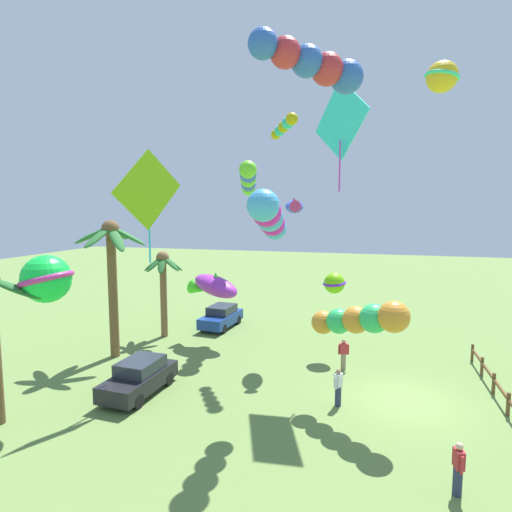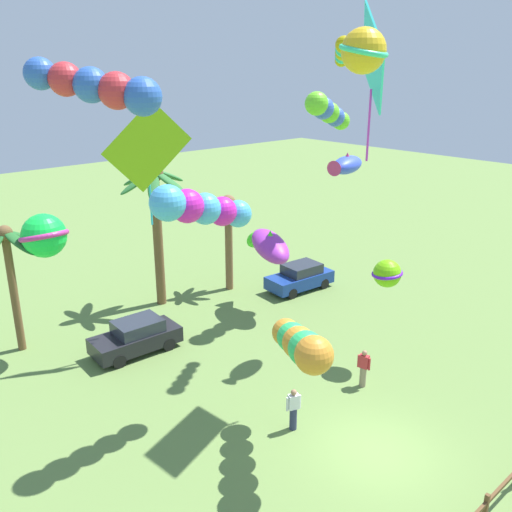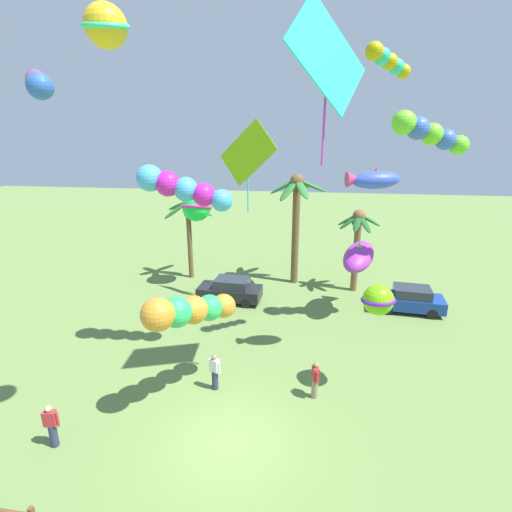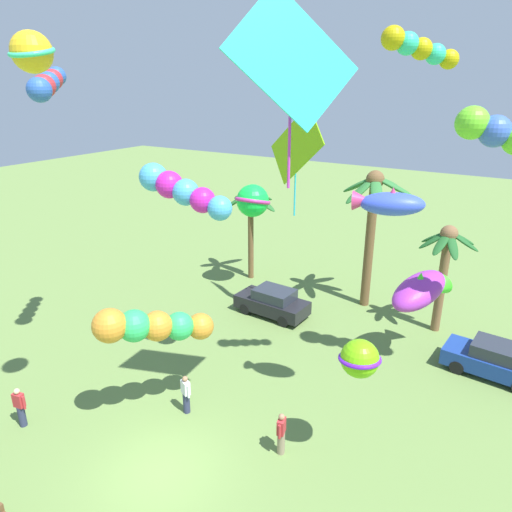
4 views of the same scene
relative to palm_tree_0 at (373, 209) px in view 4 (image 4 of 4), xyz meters
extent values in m
plane|color=olive|center=(-1.40, -15.16, -5.53)|extent=(120.00, 120.00, 0.00)
cylinder|color=brown|center=(0.01, -0.04, -1.99)|extent=(0.50, 0.50, 7.09)
ellipsoid|color=#2D7033|center=(0.95, 0.10, 1.27)|extent=(2.07, 0.86, 1.04)
ellipsoid|color=#2D7033|center=(0.37, 0.86, 1.30)|extent=(1.30, 2.10, 0.99)
ellipsoid|color=#2D7033|center=(-0.39, 0.81, 1.23)|extent=(1.36, 2.04, 1.13)
ellipsoid|color=#2D7033|center=(-0.88, 0.11, 1.17)|extent=(2.00, 0.89, 1.24)
ellipsoid|color=#2D7033|center=(-0.48, -0.71, 1.06)|extent=(1.53, 1.81, 1.44)
ellipsoid|color=#2D7033|center=(0.37, -0.86, 1.17)|extent=(1.31, 2.00, 1.24)
sphere|color=brown|center=(0.01, -0.04, 1.56)|extent=(0.94, 0.94, 0.94)
cylinder|color=brown|center=(4.04, -0.93, -2.99)|extent=(0.43, 0.43, 5.10)
ellipsoid|color=#1E5623|center=(4.72, -0.88, -0.72)|extent=(1.49, 0.54, 0.94)
ellipsoid|color=#1E5623|center=(4.55, -0.47, -0.70)|extent=(1.39, 1.31, 0.90)
ellipsoid|color=#1E5623|center=(3.94, -0.32, -0.82)|extent=(0.65, 1.40, 1.12)
ellipsoid|color=#1E5623|center=(3.41, -0.73, -0.75)|extent=(1.49, 0.84, 1.00)
ellipsoid|color=#1E5623|center=(3.44, -1.16, -0.79)|extent=(1.45, 0.91, 1.07)
ellipsoid|color=#1E5623|center=(3.87, -1.56, -0.76)|extent=(0.79, 1.48, 1.02)
ellipsoid|color=#1E5623|center=(4.34, -1.46, -0.82)|extent=(1.04, 1.38, 1.13)
sphere|color=brown|center=(4.04, -0.93, -0.44)|extent=(0.81, 0.81, 0.81)
cylinder|color=brown|center=(-7.51, -0.13, -2.79)|extent=(0.35, 0.35, 5.49)
ellipsoid|color=#236028|center=(-6.63, -0.20, -0.43)|extent=(1.91, 0.71, 1.16)
ellipsoid|color=#236028|center=(-7.29, 0.76, -0.35)|extent=(1.00, 2.01, 1.01)
ellipsoid|color=#236028|center=(-8.34, 0.27, -0.34)|extent=(1.99, 1.33, 0.98)
ellipsoid|color=#236028|center=(-8.25, -0.49, -0.51)|extent=(1.86, 1.28, 1.31)
ellipsoid|color=#236028|center=(-7.24, -1.02, -0.33)|extent=(1.09, 2.02, 0.97)
sphere|color=brown|center=(-7.51, -0.13, -0.04)|extent=(0.66, 0.66, 0.66)
cube|color=navy|center=(6.92, -3.72, -4.93)|extent=(4.04, 2.04, 0.70)
cube|color=#282D38|center=(7.07, -3.74, -4.30)|extent=(2.15, 1.67, 0.56)
cylinder|color=black|center=(5.65, -4.39, -5.23)|extent=(0.61, 0.23, 0.60)
cylinder|color=black|center=(5.79, -2.83, -5.23)|extent=(0.61, 0.23, 0.60)
cube|color=black|center=(-3.81, -3.86, -4.93)|extent=(3.99, 1.91, 0.70)
cube|color=#282D38|center=(-3.66, -3.87, -4.30)|extent=(2.11, 1.61, 0.56)
cylinder|color=black|center=(-5.06, -4.58, -5.23)|extent=(0.61, 0.21, 0.60)
cylinder|color=black|center=(-4.98, -3.02, -5.23)|extent=(0.61, 0.21, 0.60)
cylinder|color=black|center=(-2.65, -4.71, -5.23)|extent=(0.61, 0.21, 0.60)
cylinder|color=black|center=(-2.56, -3.15, -5.23)|extent=(0.61, 0.21, 0.60)
cylinder|color=#2D3351|center=(-2.59, -12.44, -5.11)|extent=(0.26, 0.26, 0.84)
cube|color=silver|center=(-2.59, -12.44, -4.42)|extent=(0.44, 0.36, 0.54)
sphere|color=#A37556|center=(-2.59, -12.44, -4.05)|extent=(0.21, 0.21, 0.21)
cylinder|color=silver|center=(-2.38, -12.53, -4.47)|extent=(0.09, 0.09, 0.52)
cylinder|color=silver|center=(-2.81, -12.35, -4.47)|extent=(0.09, 0.09, 0.52)
cylinder|color=#2D3351|center=(-7.19, -16.16, -5.11)|extent=(0.26, 0.26, 0.84)
cube|color=#B72D33|center=(-7.19, -16.16, -4.42)|extent=(0.42, 0.30, 0.54)
sphere|color=beige|center=(-7.19, -16.16, -4.05)|extent=(0.21, 0.21, 0.21)
cylinder|color=#B72D33|center=(-7.42, -16.20, -4.47)|extent=(0.09, 0.09, 0.52)
cylinder|color=#B72D33|center=(-6.97, -16.12, -4.47)|extent=(0.09, 0.09, 0.52)
cylinder|color=gray|center=(1.45, -12.39, -5.11)|extent=(0.26, 0.26, 0.84)
cube|color=#B72D33|center=(1.45, -12.39, -4.42)|extent=(0.31, 0.42, 0.54)
sphere|color=#A37556|center=(1.45, -12.39, -4.05)|extent=(0.21, 0.21, 0.21)
cylinder|color=#B72D33|center=(1.50, -12.62, -4.47)|extent=(0.09, 0.09, 0.52)
cylinder|color=#B72D33|center=(1.40, -12.17, -4.47)|extent=(0.09, 0.09, 0.52)
sphere|color=#6ECB11|center=(3.65, -11.67, -1.47)|extent=(1.16, 1.16, 1.16)
torus|color=#661DDC|center=(3.65, -11.67, -1.47)|extent=(1.81, 1.81, 0.30)
sphere|color=yellow|center=(-4.04, -15.66, 6.93)|extent=(1.02, 1.02, 1.02)
torus|color=#39E49B|center=(-4.04, -15.66, 6.93)|extent=(1.36, 1.36, 0.34)
sphere|color=blue|center=(-8.06, -12.85, 5.98)|extent=(0.85, 0.85, 0.85)
sphere|color=red|center=(-8.42, -12.38, 6.10)|extent=(0.82, 0.82, 0.82)
sphere|color=blue|center=(-8.78, -11.92, 6.22)|extent=(0.79, 0.79, 0.79)
sphere|color=red|center=(-9.15, -11.46, 6.33)|extent=(0.75, 0.75, 0.75)
sphere|color=blue|center=(-9.51, -11.00, 6.45)|extent=(0.72, 0.72, 0.72)
ellipsoid|color=blue|center=(3.50, -9.40, 2.74)|extent=(2.15, 1.41, 0.79)
cone|color=#C0316B|center=(2.65, -9.60, 2.77)|extent=(0.77, 0.75, 0.65)
cone|color=#C0316B|center=(3.50, -9.40, 3.06)|extent=(0.47, 0.47, 0.40)
sphere|color=#45A8EB|center=(-5.75, -10.03, 2.73)|extent=(1.12, 1.12, 1.12)
sphere|color=#D71EB2|center=(-5.00, -9.96, 2.50)|extent=(1.08, 1.08, 1.08)
sphere|color=#45A8EB|center=(-4.25, -9.90, 2.28)|extent=(1.03, 1.03, 1.03)
sphere|color=#D71EB2|center=(-3.50, -9.83, 2.05)|extent=(0.99, 0.99, 0.99)
sphere|color=#45A8EB|center=(-2.75, -9.76, 1.82)|extent=(0.94, 0.94, 0.94)
sphere|color=#6BDC29|center=(4.99, -6.27, 4.99)|extent=(1.09, 1.09, 1.09)
sphere|color=blue|center=(5.69, -6.07, 4.74)|extent=(1.05, 1.05, 1.05)
cube|color=#31DDD8|center=(1.28, -12.00, 6.79)|extent=(2.63, 2.73, 3.61)
cylinder|color=#CA38C2|center=(1.28, -12.00, 4.67)|extent=(0.08, 0.08, 2.42)
ellipsoid|color=purple|center=(3.73, -4.60, -2.00)|extent=(2.53, 3.62, 1.79)
cone|color=#41E628|center=(4.18, -3.27, -2.31)|extent=(1.32, 1.44, 1.19)
cone|color=#41E628|center=(3.73, -4.60, -1.49)|extent=(0.79, 0.79, 0.64)
sphere|color=#14DD42|center=(-6.42, -1.62, -0.05)|extent=(1.85, 1.85, 1.85)
torus|color=#BF318B|center=(-6.42, -1.62, -0.05)|extent=(2.04, 2.04, 0.71)
cube|color=#72B20F|center=(-2.61, -3.90, 3.51)|extent=(3.46, 1.52, 3.64)
cylinder|color=#2ABFDB|center=(-2.61, -3.90, 1.39)|extent=(0.08, 0.08, 2.42)
sphere|color=#BDAA0B|center=(3.03, -9.30, 7.38)|extent=(0.66, 0.66, 0.66)
sphere|color=#2ED3A0|center=(3.36, -9.01, 7.25)|extent=(0.64, 0.64, 0.64)
sphere|color=#BDAA0B|center=(3.70, -8.72, 7.11)|extent=(0.61, 0.61, 0.61)
sphere|color=#2ED3A0|center=(4.03, -8.42, 6.98)|extent=(0.58, 0.58, 0.58)
sphere|color=#BDAA0B|center=(4.36, -8.13, 6.85)|extent=(0.56, 0.56, 0.56)
sphere|color=orange|center=(-3.92, -14.45, -1.26)|extent=(1.16, 1.16, 1.16)
sphere|color=#2EC664|center=(-3.52, -13.77, -1.47)|extent=(1.12, 1.12, 1.12)
sphere|color=orange|center=(-3.12, -13.09, -1.68)|extent=(1.07, 1.07, 1.07)
sphere|color=#2EC664|center=(-2.72, -12.42, -1.89)|extent=(1.02, 1.02, 1.02)
sphere|color=orange|center=(-2.32, -11.74, -2.10)|extent=(0.98, 0.98, 0.98)
camera|label=1|loc=(-19.35, -13.59, 2.60)|focal=29.09mm
camera|label=2|loc=(-14.58, -23.70, 6.61)|focal=38.60mm
camera|label=3|loc=(0.99, -25.29, 4.46)|focal=26.60mm
camera|label=4|loc=(7.28, -23.41, 6.23)|focal=32.69mm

